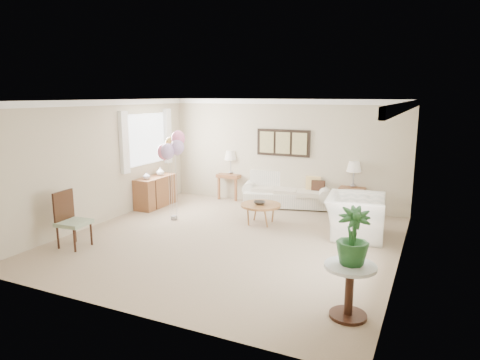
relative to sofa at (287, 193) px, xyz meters
The scene contains 18 objects.
ground_plane 2.93m from the sofa, 92.90° to the right, with size 6.00×6.00×0.00m, color tan.
room_shell 3.11m from the sofa, 95.21° to the right, with size 6.04×6.04×2.60m.
wall_art_triptych 1.24m from the sofa, 159.98° to the left, with size 1.35×0.06×0.65m.
sofa is the anchor object (origin of this frame).
end_table_left 1.61m from the sofa, behind, with size 0.62×0.56×0.67m.
end_table_right 1.60m from the sofa, ahead, with size 0.57×0.52×0.62m.
lamp_left 1.79m from the sofa, behind, with size 0.34×0.34×0.60m.
lamp_right 1.75m from the sofa, ahead, with size 0.34×0.34×0.59m.
coffee_table 1.68m from the sofa, 90.50° to the right, with size 0.86×0.86×0.43m.
decor_bowl 1.71m from the sofa, 91.10° to the right, with size 0.25×0.25×0.06m, color #2D2924.
armchair 2.54m from the sofa, 40.08° to the right, with size 1.22×1.07×0.79m, color white.
side_table 5.42m from the sofa, 63.15° to the right, with size 0.63×0.63×0.69m.
potted_plant 5.44m from the sofa, 62.98° to the right, with size 0.39×0.39×0.70m, color #1D5224.
accent_chair 5.11m from the sofa, 120.55° to the right, with size 0.53×0.53×1.02m.
credenza 3.23m from the sofa, 154.12° to the right, with size 0.46×1.20×0.74m.
vase_white 3.42m from the sofa, 148.47° to the right, with size 0.17×0.17×0.18m, color #B0B1C5.
vase_sage 3.18m from the sofa, 157.09° to the right, with size 0.19×0.19×0.20m, color silver.
balloon_cluster 3.16m from the sofa, 130.09° to the right, with size 0.54×0.61×1.96m.
Camera 1 is at (3.43, -6.89, 2.70)m, focal length 32.00 mm.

